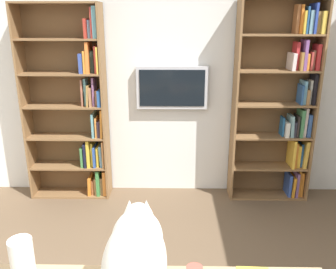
{
  "coord_description": "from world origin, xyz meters",
  "views": [
    {
      "loc": [
        -0.05,
        1.72,
        1.96
      ],
      "look_at": [
        -0.01,
        -1.03,
        1.07
      ],
      "focal_mm": 37.91,
      "sensor_mm": 36.0,
      "label": 1
    }
  ],
  "objects_px": {
    "bookshelf_left": "(284,103)",
    "bookshelf_right": "(76,109)",
    "paper_towel_roll": "(23,262)",
    "wall_mounted_tv": "(172,88)",
    "cat": "(136,256)"
  },
  "relations": [
    {
      "from": "bookshelf_left",
      "to": "bookshelf_right",
      "type": "bearing_deg",
      "value": -0.06
    },
    {
      "from": "bookshelf_right",
      "to": "wall_mounted_tv",
      "type": "bearing_deg",
      "value": -175.52
    },
    {
      "from": "bookshelf_left",
      "to": "bookshelf_right",
      "type": "xyz_separation_m",
      "value": [
        2.27,
        -0.0,
        -0.07
      ]
    },
    {
      "from": "bookshelf_left",
      "to": "cat",
      "type": "distance_m",
      "value": 2.81
    },
    {
      "from": "bookshelf_right",
      "to": "paper_towel_roll",
      "type": "bearing_deg",
      "value": 98.79
    },
    {
      "from": "bookshelf_left",
      "to": "bookshelf_right",
      "type": "relative_size",
      "value": 1.03
    },
    {
      "from": "bookshelf_right",
      "to": "paper_towel_roll",
      "type": "distance_m",
      "value": 2.44
    },
    {
      "from": "cat",
      "to": "paper_towel_roll",
      "type": "relative_size",
      "value": 2.84
    },
    {
      "from": "bookshelf_left",
      "to": "paper_towel_roll",
      "type": "height_order",
      "value": "bookshelf_left"
    },
    {
      "from": "wall_mounted_tv",
      "to": "cat",
      "type": "height_order",
      "value": "wall_mounted_tv"
    },
    {
      "from": "cat",
      "to": "wall_mounted_tv",
      "type": "bearing_deg",
      "value": -93.3
    },
    {
      "from": "cat",
      "to": "bookshelf_right",
      "type": "bearing_deg",
      "value": -69.68
    },
    {
      "from": "bookshelf_right",
      "to": "paper_towel_roll",
      "type": "xyz_separation_m",
      "value": [
        -0.37,
        2.4,
        -0.15
      ]
    },
    {
      "from": "wall_mounted_tv",
      "to": "paper_towel_roll",
      "type": "height_order",
      "value": "wall_mounted_tv"
    },
    {
      "from": "wall_mounted_tv",
      "to": "paper_towel_roll",
      "type": "relative_size",
      "value": 3.33
    }
  ]
}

